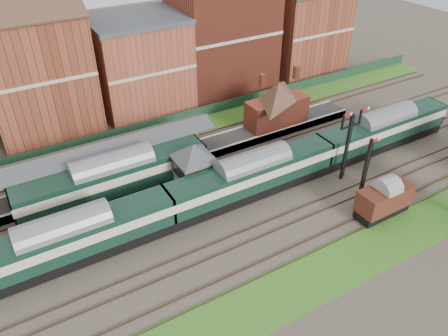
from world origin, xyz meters
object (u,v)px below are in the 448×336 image
goods_van_a (384,199)px  dmu_train (253,175)px  platform_railcar (115,178)px  signal_box (195,168)px  semaphore_bracket (348,142)px

goods_van_a → dmu_train: bearing=135.8°
platform_railcar → goods_van_a: size_ratio=3.51×
signal_box → goods_van_a: bearing=-40.8°
semaphore_bracket → signal_box: bearing=159.1°
signal_box → dmu_train: size_ratio=0.11×
platform_railcar → signal_box: bearing=-23.9°
platform_railcar → goods_van_a: bearing=-35.7°
semaphore_bracket → platform_railcar: size_ratio=0.42×
dmu_train → platform_railcar: platform_railcar is taller
signal_box → semaphore_bracket: 16.16m
platform_railcar → semaphore_bracket: bearing=-21.9°
semaphore_bracket → dmu_train: 10.62m
dmu_train → signal_box: bearing=146.6°
signal_box → goods_van_a: size_ratio=1.08×
signal_box → semaphore_bracket: size_ratio=0.73×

